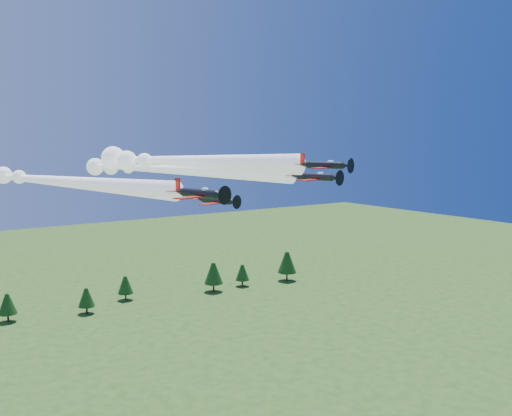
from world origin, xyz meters
TOP-DOWN VIEW (x-y plane):
  - plane_lead at (-7.07, 11.88)m, footprint 18.02×40.09m
  - plane_left at (-19.17, 30.46)m, footprint 20.13×58.96m
  - plane_right at (3.06, 36.62)m, footprint 20.97×60.86m
  - plane_slot at (-2.00, 8.81)m, footprint 7.03×7.83m
  - treeline at (-13.29, 111.26)m, footprint 182.59×22.65m

SIDE VIEW (x-z plane):
  - treeline at x=-13.29m, z-range 0.66..12.60m
  - plane_slot at x=-2.00m, z-range 43.56..46.03m
  - plane_left at x=-19.17m, z-range 45.23..48.93m
  - plane_right at x=3.06m, z-range 46.11..49.81m
  - plane_lead at x=-7.07m, z-range 48.62..52.32m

